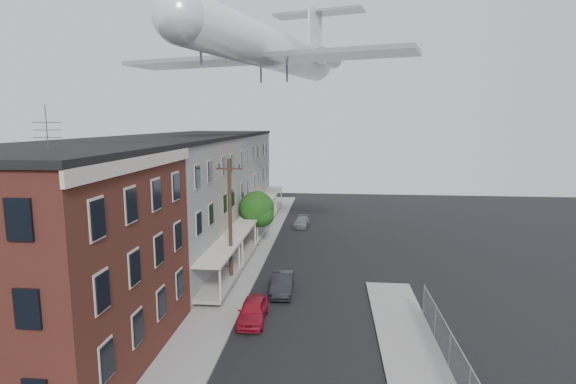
{
  "coord_description": "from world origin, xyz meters",
  "views": [
    {
      "loc": [
        1.37,
        -12.12,
        11.47
      ],
      "look_at": [
        -0.7,
        9.31,
        8.1
      ],
      "focal_mm": 28.0,
      "sensor_mm": 36.0,
      "label": 1
    }
  ],
  "objects_px": {
    "airplane": "(272,49)",
    "street_tree": "(258,210)",
    "car_far": "(302,222)",
    "car_near": "(253,310)",
    "utility_pole": "(230,220)",
    "car_mid": "(282,284)"
  },
  "relations": [
    {
      "from": "airplane",
      "to": "street_tree",
      "type": "bearing_deg",
      "value": 176.95
    },
    {
      "from": "car_far",
      "to": "car_near",
      "type": "bearing_deg",
      "value": -88.24
    },
    {
      "from": "utility_pole",
      "to": "airplane",
      "type": "bearing_deg",
      "value": 80.19
    },
    {
      "from": "utility_pole",
      "to": "car_mid",
      "type": "height_order",
      "value": "utility_pole"
    },
    {
      "from": "street_tree",
      "to": "car_near",
      "type": "relative_size",
      "value": 1.35
    },
    {
      "from": "utility_pole",
      "to": "car_near",
      "type": "bearing_deg",
      "value": -66.12
    },
    {
      "from": "airplane",
      "to": "utility_pole",
      "type": "bearing_deg",
      "value": -99.81
    },
    {
      "from": "car_far",
      "to": "car_mid",
      "type": "bearing_deg",
      "value": -85.31
    },
    {
      "from": "street_tree",
      "to": "airplane",
      "type": "xyz_separation_m",
      "value": [
        1.38,
        -0.07,
        14.26
      ]
    },
    {
      "from": "car_far",
      "to": "street_tree",
      "type": "bearing_deg",
      "value": -107.84
    },
    {
      "from": "car_mid",
      "to": "airplane",
      "type": "relative_size",
      "value": 0.14
    },
    {
      "from": "car_near",
      "to": "car_far",
      "type": "bearing_deg",
      "value": 85.49
    },
    {
      "from": "street_tree",
      "to": "car_near",
      "type": "xyz_separation_m",
      "value": [
        2.24,
        -15.72,
        -2.79
      ]
    },
    {
      "from": "street_tree",
      "to": "car_far",
      "type": "xyz_separation_m",
      "value": [
        3.47,
        8.37,
        -2.92
      ]
    },
    {
      "from": "street_tree",
      "to": "car_mid",
      "type": "relative_size",
      "value": 1.29
    },
    {
      "from": "utility_pole",
      "to": "car_near",
      "type": "relative_size",
      "value": 2.33
    },
    {
      "from": "street_tree",
      "to": "airplane",
      "type": "bearing_deg",
      "value": -3.05
    },
    {
      "from": "car_mid",
      "to": "car_near",
      "type": "bearing_deg",
      "value": -107.73
    },
    {
      "from": "car_mid",
      "to": "airplane",
      "type": "bearing_deg",
      "value": 98.24
    },
    {
      "from": "car_mid",
      "to": "car_far",
      "type": "relative_size",
      "value": 1.09
    },
    {
      "from": "utility_pole",
      "to": "street_tree",
      "type": "distance_m",
      "value": 10.0
    },
    {
      "from": "car_near",
      "to": "car_far",
      "type": "xyz_separation_m",
      "value": [
        1.23,
        24.09,
        -0.12
      ]
    }
  ]
}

